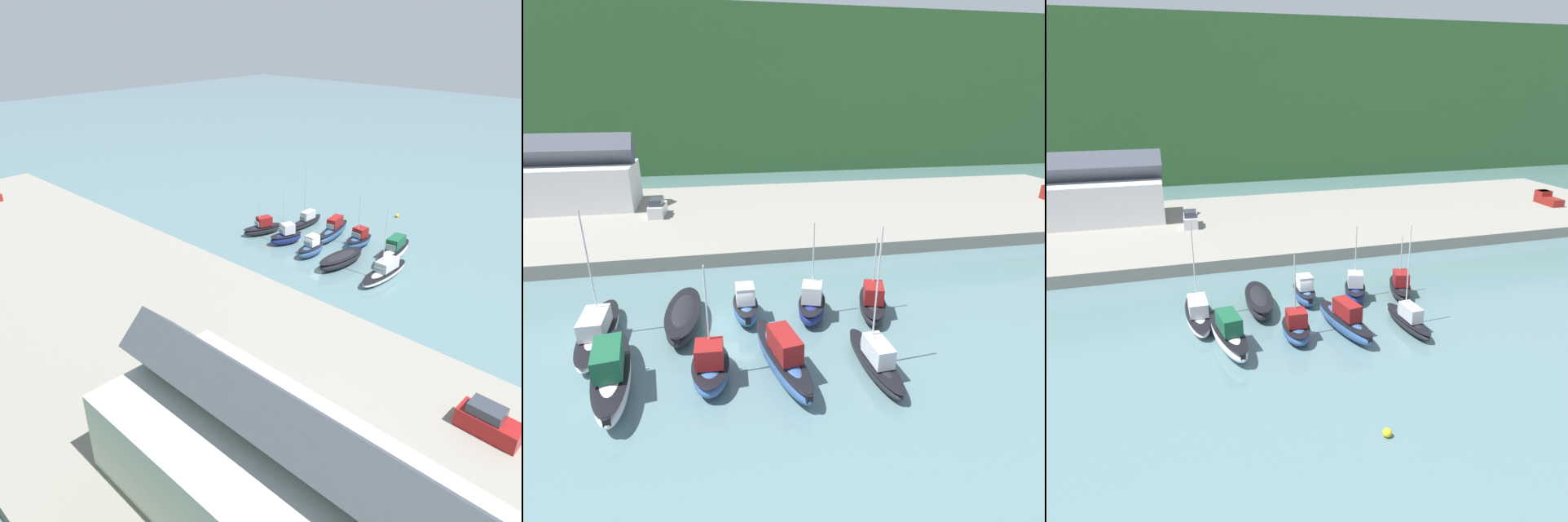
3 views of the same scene
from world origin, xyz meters
TOP-DOWN VIEW (x-y plane):
  - ground_plane at (0.00, 0.00)m, footprint 320.00×320.00m
  - hillside_backdrop at (0.00, 89.60)m, footprint 240.00×55.94m
  - quay_promenade at (0.00, 26.38)m, footprint 117.30×31.83m
  - harbor_clubhouse at (-21.44, 31.96)m, footprint 22.19×9.73m
  - moored_boat_0 at (-9.03, -0.72)m, footprint 2.14×8.59m
  - moored_boat_1 at (-3.56, 0.10)m, footprint 2.96×7.57m
  - moored_boat_2 at (0.80, 0.41)m, footprint 1.84×4.46m
  - moored_boat_3 at (5.55, -0.34)m, footprint 3.29×4.97m
  - moored_boat_4 at (10.09, -0.65)m, footprint 3.54×5.98m
  - moored_boat_5 at (-7.20, -5.84)m, footprint 2.98×8.49m
  - moored_boat_6 at (-1.87, -6.25)m, footprint 2.39×4.59m
  - moored_boat_7 at (2.25, -6.29)m, footprint 3.10×8.12m
  - moored_boat_8 at (7.58, -7.18)m, footprint 1.79×6.72m
  - parked_car_0 at (-7.41, 25.35)m, footprint 2.09×4.32m

SIDE VIEW (x-z plane):
  - ground_plane at x=0.00m, z-range 0.00..0.00m
  - quay_promenade at x=0.00m, z-range 0.00..1.40m
  - moored_boat_0 at x=-9.03m, z-range -3.60..5.18m
  - moored_boat_8 at x=7.58m, z-range -3.59..5.18m
  - moored_boat_1 at x=-3.56m, z-range 0.04..1.57m
  - moored_boat_4 at x=10.09m, z-range -2.04..3.84m
  - moored_boat_6 at x=-1.87m, z-range -2.55..4.44m
  - moored_boat_2 at x=0.80m, z-range -0.36..2.38m
  - moored_boat_3 at x=5.55m, z-range -2.53..4.60m
  - moored_boat_7 at x=2.25m, z-range -0.37..2.48m
  - moored_boat_5 at x=-7.20m, z-range -0.37..2.51m
  - parked_car_0 at x=-7.41m, z-range 1.24..3.40m
  - harbor_clubhouse at x=-21.44m, z-range 0.03..9.50m
  - hillside_backdrop at x=0.00m, z-range 0.00..31.60m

